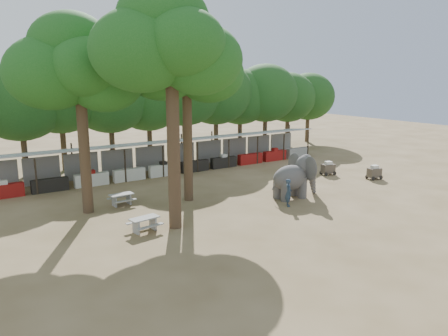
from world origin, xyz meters
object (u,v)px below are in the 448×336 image
yard_tree_back (183,60)px  picnic_table_far (122,198)px  yard_tree_center (167,43)px  cart_back (328,168)px  picnic_table_near (145,222)px  cart_front (374,172)px  yard_tree_left (75,65)px  elephant (295,176)px  handler (289,193)px

yard_tree_back → picnic_table_far: yard_tree_back is taller
yard_tree_center → cart_back: yard_tree_center is taller
yard_tree_back → picnic_table_near: bearing=-138.8°
yard_tree_center → cart_front: 19.56m
cart_front → cart_back: (-1.83, 2.93, 0.00)m
yard_tree_center → picnic_table_far: yard_tree_center is taller
cart_front → cart_back: bearing=129.9°
yard_tree_left → yard_tree_center: yard_tree_center is taller
yard_tree_center → cart_front: size_ratio=10.25×
elephant → cart_front: size_ratio=3.00×
yard_tree_left → elephant: 14.62m
picnic_table_near → cart_front: size_ratio=1.39×
handler → cart_front: (10.02, 1.61, -0.31)m
yard_tree_left → yard_tree_back: yard_tree_back is taller
yard_tree_back → cart_front: bearing=-11.7°
yard_tree_center → cart_back: 18.34m
cart_front → picnic_table_far: bearing=175.3°
yard_tree_left → picnic_table_near: size_ratio=6.77×
picnic_table_far → elephant: bearing=-27.7°
yard_tree_left → cart_back: 20.21m
elephant → picnic_table_far: size_ratio=2.39×
elephant → cart_front: 8.38m
yard_tree_center → picnic_table_far: size_ratio=8.15×
handler → cart_back: (8.19, 4.54, -0.30)m
handler → picnic_table_far: size_ratio=1.13×
picnic_table_near → cart_back: cart_back is taller
yard_tree_left → yard_tree_center: (3.00, -5.00, 1.01)m
yard_tree_back → yard_tree_center: bearing=-126.9°
picnic_table_near → yard_tree_center: bearing=-12.8°
yard_tree_left → picnic_table_near: bearing=-72.2°
yard_tree_left → cart_back: size_ratio=9.08×
yard_tree_left → picnic_table_far: 8.06m
yard_tree_center → cart_back: (15.67, 3.92, -8.68)m
yard_tree_center → cart_front: yard_tree_center is taller
yard_tree_back → handler: size_ratio=6.82×
elephant → handler: elephant is taller
handler → cart_back: handler is taller
yard_tree_back → cart_front: (14.50, -3.01, -8.02)m
yard_tree_center → picnic_table_far: 10.14m
yard_tree_left → elephant: (12.17, -4.36, -6.84)m
yard_tree_back → picnic_table_far: bearing=164.2°
cart_back → handler: bearing=-139.8°
picnic_table_far → cart_front: bearing=-16.3°
cart_front → handler: bearing=-163.0°
handler → picnic_table_far: 10.04m
yard_tree_center → elephant: bearing=4.0°
yard_tree_back → cart_back: yard_tree_back is taller
yard_tree_center → elephant: 12.09m
handler → picnic_table_far: (-8.26, 5.69, -0.38)m
cart_front → yard_tree_left: bearing=176.8°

